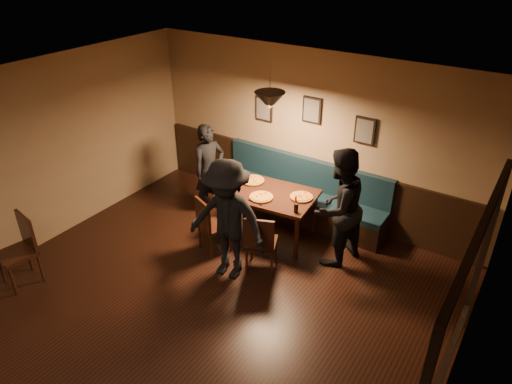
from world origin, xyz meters
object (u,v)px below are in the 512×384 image
diner_right (338,208)px  diner_front (227,220)px  chair_near_left (215,224)px  soda_glass (296,208)px  diner_left (210,170)px  tabasco_bottle (296,199)px  dining_table (268,214)px  booth_bench (300,192)px  chair_near_right (261,241)px  cafe_chair_far (16,252)px

diner_right → diner_front: bearing=-27.6°
chair_near_left → soda_glass: size_ratio=6.49×
diner_left → tabasco_bottle: size_ratio=12.07×
soda_glass → tabasco_bottle: soda_glass is taller
dining_table → diner_right: (1.18, -0.01, 0.51)m
booth_bench → chair_near_right: booth_bench is taller
chair_near_left → diner_left: diner_left is taller
diner_left → cafe_chair_far: diner_left is taller
tabasco_bottle → diner_left: bearing=176.1°
chair_near_left → diner_front: diner_front is taller
diner_left → diner_right: 2.40m
chair_near_left → diner_right: (1.63, 0.78, 0.44)m
chair_near_left → diner_front: bearing=-11.8°
diner_right → soda_glass: size_ratio=12.72×
diner_left → diner_right: bearing=-73.3°
dining_table → chair_near_left: 0.92m
diner_left → cafe_chair_far: (-1.01, -2.97, -0.29)m
diner_right → cafe_chair_far: (-3.41, -2.88, -0.39)m
diner_left → diner_right: diner_right is taller
booth_bench → diner_left: size_ratio=1.88×
chair_near_right → booth_bench: bearing=75.6°
diner_front → diner_right: bearing=38.3°
diner_front → booth_bench: bearing=79.8°
booth_bench → diner_front: 1.92m
chair_near_right → diner_left: diner_left is taller
dining_table → diner_right: size_ratio=0.80×
dining_table → diner_right: 1.28m
booth_bench → dining_table: bearing=-102.5°
diner_right → cafe_chair_far: diner_right is taller
booth_bench → tabasco_bottle: 0.91m
chair_near_right → soda_glass: (0.25, 0.52, 0.37)m
booth_bench → chair_near_right: bearing=-81.8°
diner_left → soda_glass: 1.89m
booth_bench → diner_front: size_ratio=1.68×
chair_near_right → cafe_chair_far: (-2.62, -2.09, 0.03)m
diner_right → soda_glass: bearing=-47.2°
diner_front → soda_glass: 1.05m
tabasco_bottle → cafe_chair_far: size_ratio=0.13×
chair_near_left → chair_near_right: 0.84m
diner_front → chair_near_right: bearing=39.3°
booth_bench → diner_front: bearing=-93.4°
diner_front → cafe_chair_far: diner_front is taller
chair_near_left → chair_near_right: bearing=22.5°
chair_near_right → cafe_chair_far: size_ratio=0.94×
dining_table → cafe_chair_far: cafe_chair_far is taller
diner_left → soda_glass: diner_left is taller
diner_left → cafe_chair_far: 3.15m
booth_bench → chair_near_right: (0.22, -1.53, -0.02)m
diner_front → tabasco_bottle: diner_front is taller
chair_near_left → cafe_chair_far: bearing=-108.0°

